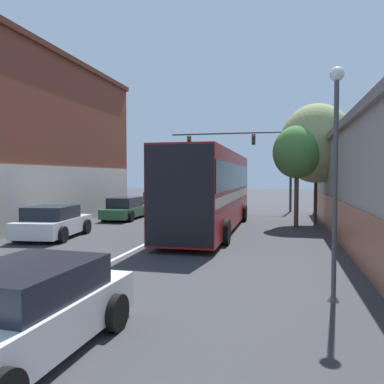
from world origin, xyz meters
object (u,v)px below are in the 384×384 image
at_px(parked_car_left_near, 158,202).
at_px(traffic_signal_gantry, 252,151).
at_px(street_lamp, 335,173).
at_px(street_tree_far, 316,144).
at_px(bus, 212,187).
at_px(hatchback_foreground, 19,314).
at_px(parked_car_left_mid, 126,209).
at_px(street_tree_near, 297,152).
at_px(parked_car_left_far, 53,222).

distance_m(parked_car_left_near, traffic_signal_gantry, 8.14).
relative_size(street_lamp, street_tree_far, 0.75).
height_order(bus, street_tree_far, street_tree_far).
distance_m(hatchback_foreground, parked_car_left_mid, 17.83).
bearing_deg(traffic_signal_gantry, street_tree_near, -70.59).
bearing_deg(street_lamp, bus, 114.65).
distance_m(traffic_signal_gantry, street_tree_near, 9.07).
height_order(hatchback_foreground, traffic_signal_gantry, traffic_signal_gantry).
distance_m(hatchback_foreground, street_tree_near, 16.61).
relative_size(traffic_signal_gantry, street_tree_far, 1.41).
distance_m(bus, traffic_signal_gantry, 11.00).
bearing_deg(parked_car_left_near, street_lamp, -153.55).
height_order(bus, hatchback_foreground, bus).
bearing_deg(street_tree_near, hatchback_foreground, -105.76).
height_order(hatchback_foreground, parked_car_left_mid, parked_car_left_mid).
height_order(bus, traffic_signal_gantry, traffic_signal_gantry).
xyz_separation_m(parked_car_left_near, street_tree_near, (9.85, -6.47, 3.19)).
relative_size(parked_car_left_mid, street_lamp, 0.95).
height_order(bus, parked_car_left_near, bus).
height_order(traffic_signal_gantry, street_tree_near, traffic_signal_gantry).
height_order(bus, street_lamp, street_lamp).
relative_size(parked_car_left_far, street_lamp, 0.84).
height_order(parked_car_left_far, street_tree_far, street_tree_far).
bearing_deg(parked_car_left_mid, parked_car_left_far, 176.57).
bearing_deg(street_tree_far, parked_car_left_mid, 179.43).
xyz_separation_m(parked_car_left_near, parked_car_left_mid, (-0.32, -5.27, -0.06)).
bearing_deg(street_tree_near, street_lamp, -88.10).
xyz_separation_m(parked_car_left_mid, street_tree_far, (11.21, -0.11, 3.79)).
distance_m(parked_car_left_near, parked_car_left_far, 12.60).
relative_size(parked_car_left_near, street_tree_far, 0.72).
bearing_deg(street_lamp, parked_car_left_near, 119.05).
bearing_deg(bus, parked_car_left_mid, 60.55).
bearing_deg(street_lamp, hatchback_foreground, -142.45).
bearing_deg(traffic_signal_gantry, parked_car_left_mid, -134.35).
bearing_deg(hatchback_foreground, traffic_signal_gantry, -1.33).
distance_m(parked_car_left_far, street_lamp, 12.40).
xyz_separation_m(street_tree_near, street_tree_far, (1.05, 1.09, 0.54)).
height_order(parked_car_left_far, street_lamp, street_lamp).
distance_m(street_lamp, street_tree_far, 13.19).
bearing_deg(street_tree_near, bus, -152.69).
relative_size(hatchback_foreground, street_lamp, 0.86).
distance_m(traffic_signal_gantry, street_lamp, 20.86).
relative_size(bus, hatchback_foreground, 2.95).
height_order(bus, parked_car_left_mid, bus).
bearing_deg(parked_car_left_far, parked_car_left_near, -9.55).
bearing_deg(hatchback_foreground, parked_car_left_far, 33.76).
relative_size(parked_car_left_mid, traffic_signal_gantry, 0.50).
relative_size(bus, parked_car_left_near, 2.65).
height_order(street_lamp, street_tree_near, street_tree_near).
xyz_separation_m(parked_car_left_near, street_lamp, (10.24, -18.44, 2.04)).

